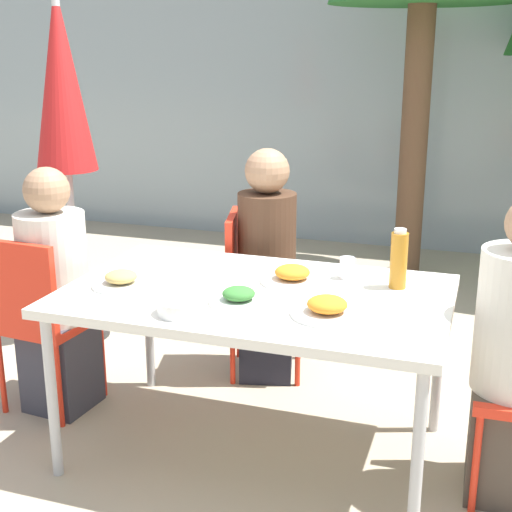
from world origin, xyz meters
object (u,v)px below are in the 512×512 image
person_left (56,297)px  drinking_cup (347,268)px  salad_bowl (182,307)px  bottle (399,260)px  person_far (267,269)px  chair_far (252,281)px  chair_left (37,311)px  closed_umbrella (62,95)px

person_left → drinking_cup: size_ratio=12.68×
salad_bowl → bottle: bearing=37.7°
person_far → salad_bowl: person_far is taller
person_left → bottle: bearing=10.0°
chair_far → bottle: bottle is taller
chair_left → chair_far: 1.11m
closed_umbrella → person_left: bearing=-63.0°
chair_left → drinking_cup: bearing=15.7°
chair_far → person_far: 0.12m
bottle → drinking_cup: bottle is taller
salad_bowl → chair_far: bearing=95.0°
person_left → person_far: person_far is taller
chair_left → chair_far: (0.81, 0.75, 0.00)m
bottle → drinking_cup: 0.24m
closed_umbrella → bottle: (1.99, -0.67, -0.58)m
chair_far → closed_umbrella: (-1.17, 0.13, 0.93)m
person_far → drinking_cup: bearing=33.8°
person_far → drinking_cup: size_ratio=13.07×
chair_left → salad_bowl: chair_left is taller
person_left → drinking_cup: 1.39m
person_left → closed_umbrella: (-0.41, 0.81, 0.88)m
drinking_cup → salad_bowl: size_ratio=0.51×
person_left → person_far: size_ratio=0.97×
salad_bowl → closed_umbrella: bearing=135.7°
chair_far → person_far: size_ratio=0.72×
chair_left → chair_far: bearing=47.9°
person_far → closed_umbrella: closed_umbrella is taller
closed_umbrella → person_far: bearing=-7.2°
chair_left → bottle: size_ratio=3.47×
person_far → drinking_cup: 0.71m
chair_left → person_far: size_ratio=0.72×
chair_far → chair_left: bearing=-61.5°
person_left → salad_bowl: (0.85, -0.43, 0.21)m
chair_far → drinking_cup: 0.82m
chair_far → person_left: bearing=-62.4°
bottle → closed_umbrella: bearing=161.4°
closed_umbrella → bottle: size_ratio=8.10×
person_left → drinking_cup: bearing=13.1°
bottle → drinking_cup: size_ratio=2.70×
person_left → bottle: size_ratio=4.70×
closed_umbrella → salad_bowl: bearing=-44.3°
person_left → person_far: 1.07m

